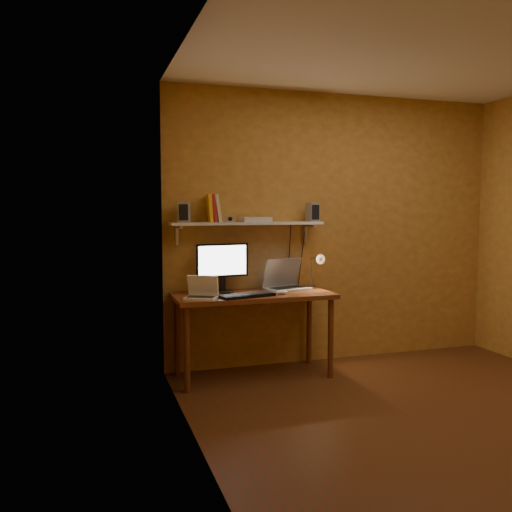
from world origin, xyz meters
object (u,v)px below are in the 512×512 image
object	(u,v)px
desk_lamp	(316,266)
shelf_camera	(230,219)
wall_shelf	(247,224)
desk	(253,303)
speaker_left	(184,212)
netbook	(202,292)
monitor	(222,265)
mouse	(282,292)
router	(256,219)
keyboard	(247,295)
speaker_right	(313,212)
laptop	(285,281)

from	to	relation	value
desk_lamp	shelf_camera	world-z (taller)	shelf_camera
wall_shelf	desk	bearing A→B (deg)	-90.00
desk	speaker_left	xyz separation A→B (m)	(-0.57, 0.19, 0.80)
netbook	desk_lamp	distance (m)	1.19
desk	desk_lamp	world-z (taller)	desk_lamp
monitor	mouse	distance (m)	0.58
desk	mouse	world-z (taller)	mouse
router	keyboard	bearing A→B (deg)	-117.21
wall_shelf	desk_lamp	size ratio (longest dim) A/B	3.73
keyboard	router	size ratio (longest dim) A/B	1.80
netbook	keyboard	world-z (taller)	netbook
netbook	mouse	distance (m)	0.72
monitor	desk_lamp	distance (m)	0.91
shelf_camera	router	world-z (taller)	shelf_camera
desk	monitor	bearing A→B (deg)	150.60
monitor	desk	bearing A→B (deg)	-36.02
wall_shelf	keyboard	size ratio (longest dim) A/B	2.95
wall_shelf	speaker_left	world-z (taller)	speaker_left
netbook	desk_lamp	world-z (taller)	desk_lamp
netbook	keyboard	bearing A→B (deg)	24.87
netbook	desk	bearing A→B (deg)	44.59
desk	router	size ratio (longest dim) A/B	5.29
mouse	speaker_right	size ratio (longest dim) A/B	0.59
desk_lamp	speaker_left	size ratio (longest dim) A/B	2.11
desk_lamp	speaker_left	xyz separation A→B (m)	(-1.23, 0.06, 0.51)
monitor	speaker_left	size ratio (longest dim) A/B	2.72
wall_shelf	speaker_left	bearing A→B (deg)	-179.57
desk_lamp	speaker_right	world-z (taller)	speaker_right
desk_lamp	monitor	bearing A→B (deg)	179.27
mouse	netbook	bearing A→B (deg)	171.70
monitor	router	bearing A→B (deg)	4.27
netbook	speaker_right	bearing A→B (deg)	44.08
speaker_right	mouse	bearing A→B (deg)	-152.59
desk_lamp	desk	bearing A→B (deg)	-169.19
desk	keyboard	distance (m)	0.22
mouse	shelf_camera	distance (m)	0.80
speaker_right	shelf_camera	world-z (taller)	speaker_right
netbook	speaker_left	world-z (taller)	speaker_left
laptop	netbook	distance (m)	0.90
shelf_camera	monitor	bearing A→B (deg)	-178.13
shelf_camera	desk_lamp	bearing A→B (deg)	-0.95
laptop	shelf_camera	xyz separation A→B (m)	(-0.53, -0.01, 0.58)
speaker_left	router	bearing A→B (deg)	19.03
wall_shelf	netbook	size ratio (longest dim) A/B	4.45
desk_lamp	mouse	bearing A→B (deg)	-150.09
laptop	speaker_left	world-z (taller)	speaker_left
monitor	keyboard	xyz separation A→B (m)	(0.14, -0.31, -0.23)
keyboard	desk_lamp	world-z (taller)	desk_lamp
speaker_left	shelf_camera	size ratio (longest dim) A/B	1.80
router	speaker_right	bearing A→B (deg)	-2.24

